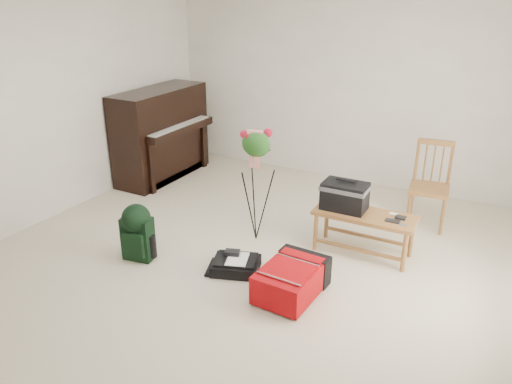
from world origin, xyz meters
The scene contains 10 objects.
floor centered at (0.00, 0.00, 0.00)m, with size 5.00×5.50×0.01m, color #C3B39D.
wall_back centered at (0.00, 2.75, 1.25)m, with size 5.00×0.04×2.50m, color beige.
wall_left centered at (-2.50, 0.00, 1.25)m, with size 0.04×5.50×2.50m, color beige.
piano centered at (-2.19, 1.60, 0.60)m, with size 0.71×1.50×1.25m.
bench centered at (0.86, 0.79, 0.54)m, with size 1.01×0.42×0.77m.
dining_chair centered at (1.45, 1.79, 0.47)m, with size 0.47×0.47×0.97m.
red_suitcase centered at (0.69, -0.19, 0.15)m, with size 0.49×0.70×0.29m.
black_duffel centered at (0.05, -0.13, 0.07)m, with size 0.54×0.49×0.19m.
green_backpack centered at (-0.92, -0.40, 0.32)m, with size 0.32×0.30×0.59m.
flower_stand centered at (-0.09, 0.54, 0.61)m, with size 0.47×0.47×1.25m.
Camera 1 is at (2.23, -3.69, 2.56)m, focal length 35.00 mm.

